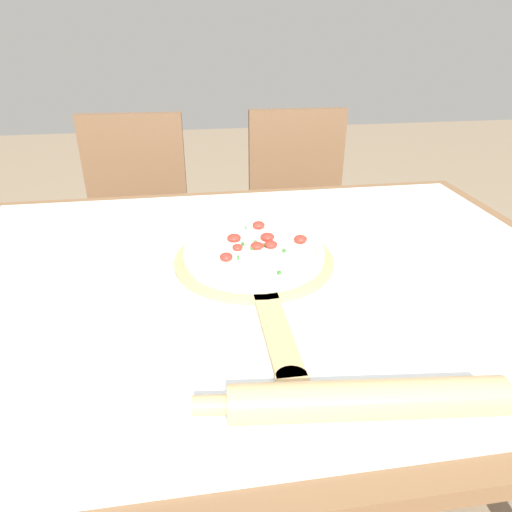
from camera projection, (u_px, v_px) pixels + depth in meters
name	position (u px, v px, depth m)	size (l,w,h in m)	color
ground_plane	(259.00, 500.00, 1.28)	(10.00, 10.00, 0.00)	gray
dining_table	(260.00, 310.00, 0.98)	(1.39, 1.04, 0.73)	brown
towel_cloth	(260.00, 272.00, 0.94)	(1.31, 0.96, 0.00)	silver
pizza_peel	(256.00, 266.00, 0.95)	(0.34, 0.57, 0.01)	tan
pizza	(254.00, 251.00, 0.97)	(0.30, 0.30, 0.04)	beige
rolling_pin	(367.00, 400.00, 0.59)	(0.45, 0.09, 0.05)	tan
chair_left	(137.00, 219.00, 1.74)	(0.42, 0.42, 0.90)	brown
chair_right	(299.00, 210.00, 1.82)	(0.41, 0.41, 0.90)	brown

